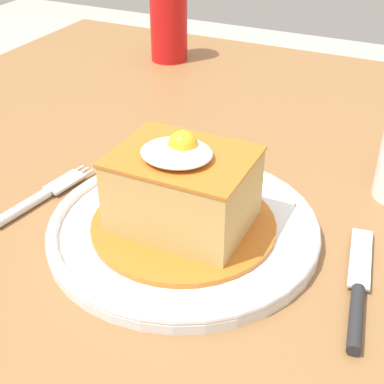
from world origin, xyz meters
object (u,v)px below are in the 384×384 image
object	(u,v)px
fork	(37,199)
knife	(357,299)
main_plate	(184,227)
soda_can	(169,26)

from	to	relation	value
fork	knife	xyz separation A→B (m)	(0.35, -0.01, 0.00)
fork	knife	distance (m)	0.35
main_plate	knife	xyz separation A→B (m)	(0.18, -0.03, -0.00)
main_plate	soda_can	world-z (taller)	soda_can
main_plate	knife	world-z (taller)	main_plate
main_plate	soda_can	xyz separation A→B (m)	(-0.26, 0.47, 0.05)
main_plate	soda_can	size ratio (longest dim) A/B	2.23
knife	soda_can	bearing A→B (deg)	131.75
fork	main_plate	bearing A→B (deg)	6.44
fork	knife	size ratio (longest dim) A/B	0.86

